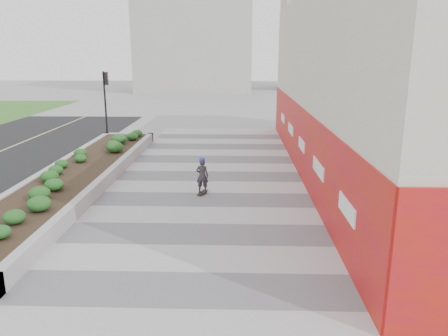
# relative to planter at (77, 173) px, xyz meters

# --- Properties ---
(ground) EXTENTS (160.00, 160.00, 0.00)m
(ground) POSITION_rel_planter_xyz_m (5.50, -7.00, -0.42)
(ground) COLOR gray
(ground) RESTS_ON ground
(walkway) EXTENTS (8.00, 36.00, 0.01)m
(walkway) POSITION_rel_planter_xyz_m (5.50, -4.00, -0.41)
(walkway) COLOR #A8A8AD
(walkway) RESTS_ON ground
(building) EXTENTS (6.04, 24.08, 8.00)m
(building) POSITION_rel_planter_xyz_m (12.48, 1.98, 3.56)
(building) COLOR beige
(building) RESTS_ON ground
(planter) EXTENTS (3.00, 18.00, 0.90)m
(planter) POSITION_rel_planter_xyz_m (0.00, 0.00, 0.00)
(planter) COLOR #9E9EA0
(planter) RESTS_ON ground
(traffic_signal_near) EXTENTS (0.33, 0.28, 4.20)m
(traffic_signal_near) POSITION_rel_planter_xyz_m (-1.73, 10.50, 2.34)
(traffic_signal_near) COLOR black
(traffic_signal_near) RESTS_ON ground
(distant_bldg_north_l) EXTENTS (16.00, 12.00, 20.00)m
(distant_bldg_north_l) POSITION_rel_planter_xyz_m (0.50, 48.00, 9.58)
(distant_bldg_north_l) COLOR #ADAAA3
(distant_bldg_north_l) RESTS_ON ground
(distant_bldg_north_r) EXTENTS (14.00, 10.00, 24.00)m
(distant_bldg_north_r) POSITION_rel_planter_xyz_m (20.50, 53.00, 11.58)
(distant_bldg_north_r) COLOR #ADAAA3
(distant_bldg_north_r) RESTS_ON ground
(manhole_cover) EXTENTS (0.44, 0.44, 0.01)m
(manhole_cover) POSITION_rel_planter_xyz_m (6.00, -4.00, -0.42)
(manhole_cover) COLOR #595654
(manhole_cover) RESTS_ON ground
(skateboarder) EXTENTS (0.51, 0.75, 1.46)m
(skateboarder) POSITION_rel_planter_xyz_m (5.36, -1.33, 0.32)
(skateboarder) COLOR beige
(skateboarder) RESTS_ON ground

